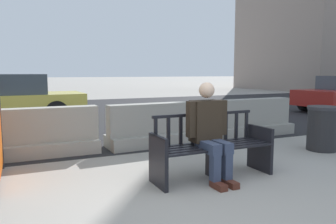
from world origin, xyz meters
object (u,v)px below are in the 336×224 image
Objects in this scene: jersey_barrier_right at (252,120)px; jersey_barrier_centre at (157,128)px; street_bench at (212,149)px; trash_bin at (323,128)px; car_taxi_near at (2,99)px; jersey_barrier_left at (40,136)px; seated_person at (209,129)px.

jersey_barrier_centre is at bearing -178.47° from jersey_barrier_right.
street_bench reaches higher than trash_bin.
jersey_barrier_right is at bearing 1.53° from jersey_barrier_centre.
car_taxi_near is at bearing 131.49° from trash_bin.
jersey_barrier_left is 4.64m from car_taxi_near.
street_bench is 3.09m from jersey_barrier_left.
jersey_barrier_left is 5.13m from trash_bin.
street_bench is at bearing -92.24° from jersey_barrier_centre.
street_bench is at bearing -137.66° from jersey_barrier_right.
seated_person reaches higher than jersey_barrier_left.
jersey_barrier_right is at bearing 42.14° from seated_person.
seated_person is 0.65× the size of jersey_barrier_right.
street_bench is at bearing 35.35° from seated_person.
street_bench is at bearing -169.10° from trash_bin.
car_taxi_near is at bearing 112.66° from street_bench.
jersey_barrier_centre is 2.18m from jersey_barrier_left.
jersey_barrier_centre is 0.43× the size of car_taxi_near.
seated_person is at bearing -168.27° from trash_bin.
jersey_barrier_left is at bearing -179.89° from jersey_barrier_right.
trash_bin is (4.83, -1.75, 0.07)m from jersey_barrier_left.
trash_bin is (0.23, -1.76, 0.07)m from jersey_barrier_right.
car_taxi_near is at bearing 111.90° from seated_person.
street_bench is 7.42m from car_taxi_near.
jersey_barrier_centre is at bearing -1.46° from jersey_barrier_left.
street_bench is 0.84× the size of jersey_barrier_centre.
jersey_barrier_right is 0.43× the size of car_taxi_near.
jersey_barrier_centre is at bearing 87.76° from street_bench.
jersey_barrier_left is 2.43× the size of trash_bin.
car_taxi_near is (-2.94, 4.62, 0.34)m from jersey_barrier_centre.
seated_person reaches higher than jersey_barrier_right.
jersey_barrier_left is 0.43× the size of car_taxi_near.
jersey_barrier_left is at bearing -80.57° from car_taxi_near.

